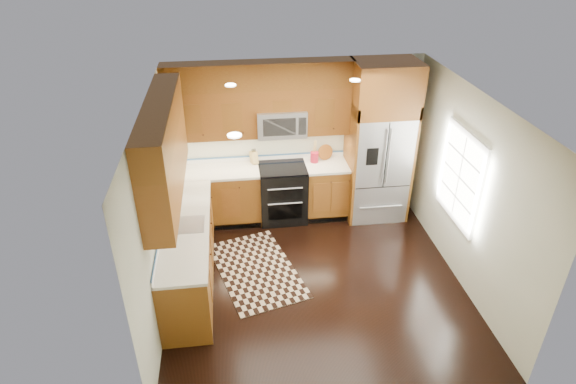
{
  "coord_description": "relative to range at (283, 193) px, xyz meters",
  "views": [
    {
      "loc": [
        -1.03,
        -5.13,
        4.44
      ],
      "look_at": [
        -0.3,
        0.6,
        1.1
      ],
      "focal_mm": 30.0,
      "sensor_mm": 36.0,
      "label": 1
    }
  ],
  "objects": [
    {
      "name": "wall_left",
      "position": [
        -1.75,
        -1.67,
        0.83
      ],
      "size": [
        0.02,
        4.0,
        2.6
      ],
      "primitive_type": "cube",
      "color": "beige",
      "rests_on": "ground"
    },
    {
      "name": "rug",
      "position": [
        -0.54,
        -1.34,
        -0.46
      ],
      "size": [
        1.43,
        1.9,
        0.01
      ],
      "primitive_type": "cube",
      "rotation": [
        0.0,
        0.0,
        0.27
      ],
      "color": "black",
      "rests_on": "ground"
    },
    {
      "name": "window",
      "position": [
        2.23,
        -1.47,
        0.93
      ],
      "size": [
        0.04,
        1.1,
        1.3
      ],
      "color": "white",
      "rests_on": "ground"
    },
    {
      "name": "wall_back",
      "position": [
        0.25,
        0.33,
        0.83
      ],
      "size": [
        4.0,
        0.02,
        2.6
      ],
      "primitive_type": "cube",
      "color": "beige",
      "rests_on": "ground"
    },
    {
      "name": "ground",
      "position": [
        0.25,
        -1.67,
        -0.47
      ],
      "size": [
        4.0,
        4.0,
        0.0
      ],
      "primitive_type": "plane",
      "color": "black",
      "rests_on": "ground"
    },
    {
      "name": "refrigerator",
      "position": [
        1.55,
        -0.04,
        0.83
      ],
      "size": [
        0.98,
        0.75,
        2.6
      ],
      "color": "#B2B2B7",
      "rests_on": "ground"
    },
    {
      "name": "utensil_crock",
      "position": [
        0.54,
        0.14,
        0.6
      ],
      "size": [
        0.16,
        0.16,
        0.37
      ],
      "color": "#A3142B",
      "rests_on": "countertop"
    },
    {
      "name": "knife_block",
      "position": [
        -0.44,
        0.22,
        0.58
      ],
      "size": [
        0.13,
        0.15,
        0.26
      ],
      "color": "tan",
      "rests_on": "countertop"
    },
    {
      "name": "countertop",
      "position": [
        -0.84,
        -0.65,
        0.45
      ],
      "size": [
        2.86,
        3.01,
        0.04
      ],
      "color": "silver",
      "rests_on": "base_cabinets"
    },
    {
      "name": "microwave",
      "position": [
        -0.0,
        0.13,
        1.19
      ],
      "size": [
        0.76,
        0.4,
        0.42
      ],
      "color": "#B2B2B7",
      "rests_on": "ground"
    },
    {
      "name": "base_cabinets",
      "position": [
        -0.98,
        -0.77,
        -0.02
      ],
      "size": [
        2.85,
        3.0,
        0.9
      ],
      "color": "brown",
      "rests_on": "ground"
    },
    {
      "name": "wall_right",
      "position": [
        2.25,
        -1.67,
        0.83
      ],
      "size": [
        0.02,
        4.0,
        2.6
      ],
      "primitive_type": "cube",
      "color": "beige",
      "rests_on": "ground"
    },
    {
      "name": "range",
      "position": [
        0.0,
        0.0,
        0.0
      ],
      "size": [
        0.76,
        0.67,
        0.95
      ],
      "color": "black",
      "rests_on": "ground"
    },
    {
      "name": "cutting_board",
      "position": [
        0.73,
        0.22,
        0.48
      ],
      "size": [
        0.33,
        0.33,
        0.02
      ],
      "primitive_type": "cylinder",
      "rotation": [
        0.0,
        0.0,
        0.3
      ],
      "color": "brown",
      "rests_on": "countertop"
    },
    {
      "name": "sink_faucet",
      "position": [
        -1.48,
        -1.44,
        0.52
      ],
      "size": [
        0.54,
        0.44,
        0.37
      ],
      "color": "#B2B2B7",
      "rests_on": "countertop"
    },
    {
      "name": "upper_cabinets",
      "position": [
        -0.9,
        -0.58,
        1.56
      ],
      "size": [
        2.85,
        3.0,
        1.15
      ],
      "color": "brown",
      "rests_on": "ground"
    }
  ]
}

